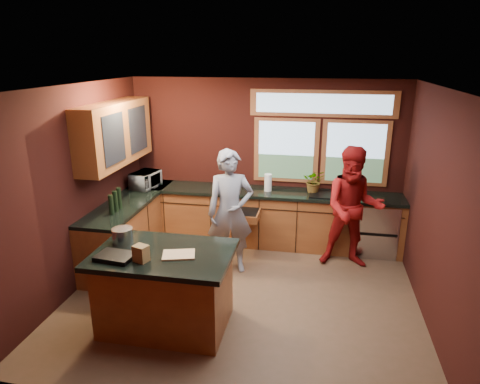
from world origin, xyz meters
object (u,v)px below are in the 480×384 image
(island, at_px, (165,289))
(person_grey, at_px, (230,212))
(person_red, at_px, (353,208))
(stock_pot, at_px, (123,236))
(cutting_board, at_px, (179,255))

(island, bearing_deg, person_grey, 72.95)
(person_grey, xyz_separation_m, person_red, (1.73, 0.48, 0.01))
(island, relative_size, stock_pot, 6.46)
(island, relative_size, person_red, 0.85)
(person_red, bearing_deg, person_grey, -166.30)
(island, distance_m, person_grey, 1.61)
(island, relative_size, cutting_board, 4.43)
(island, height_order, person_red, person_red)
(person_grey, distance_m, person_red, 1.80)
(island, bearing_deg, cutting_board, -14.04)
(stock_pot, bearing_deg, island, -15.26)
(person_red, height_order, cutting_board, person_red)
(person_red, xyz_separation_m, stock_pot, (-2.74, -1.81, 0.12))
(person_grey, height_order, person_red, person_red)
(cutting_board, bearing_deg, person_red, 45.34)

